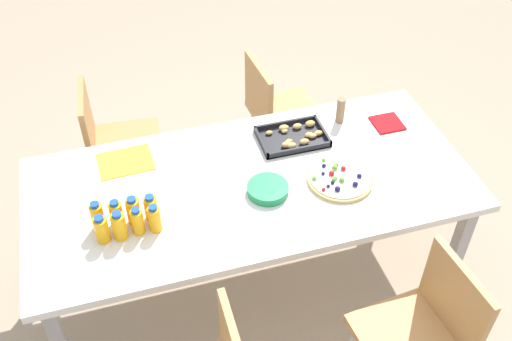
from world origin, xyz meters
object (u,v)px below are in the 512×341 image
juice_bottle_0 (102,229)px  juice_bottle_1 (119,226)px  juice_bottle_6 (134,211)px  juice_bottle_7 (151,208)px  napkin_stack (387,123)px  chair_far_right (276,109)px  juice_bottle_4 (98,216)px  party_table (251,191)px  paper_folder (126,162)px  fruit_pizza (340,179)px  snack_tray (294,137)px  chair_near_right (424,328)px  juice_bottle_5 (116,214)px  plate_stack (268,189)px  juice_bottle_3 (155,219)px  cardboard_tube (341,110)px  chair_far_left (113,140)px  juice_bottle_2 (138,221)px

juice_bottle_0 → juice_bottle_1: (0.07, -0.00, 0.00)m
juice_bottle_6 → juice_bottle_7: bearing=0.2°
napkin_stack → juice_bottle_6: bearing=-167.0°
chair_far_right → juice_bottle_4: 1.45m
party_table → paper_folder: 0.63m
fruit_pizza → snack_tray: fruit_pizza is taller
juice_bottle_0 → chair_near_right: bearing=-28.3°
juice_bottle_5 → plate_stack: size_ratio=0.70×
juice_bottle_3 → paper_folder: juice_bottle_3 is taller
juice_bottle_5 → juice_bottle_6: size_ratio=0.95×
chair_near_right → juice_bottle_3: juice_bottle_3 is taller
juice_bottle_0 → cardboard_tube: (1.27, 0.47, 0.01)m
snack_tray → napkin_stack: 0.51m
juice_bottle_7 → plate_stack: (0.54, 0.01, -0.04)m
juice_bottle_6 → napkin_stack: juice_bottle_6 is taller
party_table → chair_far_right: bearing=63.9°
juice_bottle_7 → cardboard_tube: 1.13m
juice_bottle_3 → plate_stack: juice_bottle_3 is taller
juice_bottle_4 → juice_bottle_5: size_ratio=1.10×
party_table → snack_tray: bearing=38.7°
chair_far_left → plate_stack: 1.13m
juice_bottle_3 → fruit_pizza: bearing=3.7°
juice_bottle_2 → juice_bottle_5: juice_bottle_2 is taller
juice_bottle_0 → plate_stack: bearing=5.6°
juice_bottle_6 → napkin_stack: bearing=13.0°
chair_far_left → plate_stack: size_ratio=4.32×
juice_bottle_2 → juice_bottle_7: bearing=44.0°
juice_bottle_1 → juice_bottle_5: juice_bottle_1 is taller
chair_far_left → cardboard_tube: size_ratio=5.80×
juice_bottle_3 → juice_bottle_4: juice_bottle_4 is taller
juice_bottle_5 → juice_bottle_3: bearing=-27.2°
chair_near_right → fruit_pizza: bearing=3.5°
juice_bottle_0 → napkin_stack: (1.51, 0.38, -0.06)m
plate_stack → snack_tray: bearing=53.8°
napkin_stack → cardboard_tube: 0.26m
juice_bottle_0 → juice_bottle_3: same height
juice_bottle_1 → juice_bottle_3: 0.15m
juice_bottle_0 → juice_bottle_4: 0.08m
party_table → plate_stack: 0.14m
juice_bottle_1 → plate_stack: juice_bottle_1 is taller
juice_bottle_5 → chair_far_right: bearing=41.2°
juice_bottle_4 → chair_far_right: bearing=39.2°
juice_bottle_3 → juice_bottle_6: juice_bottle_6 is taller
juice_bottle_3 → napkin_stack: juice_bottle_3 is taller
chair_far_right → juice_bottle_4: size_ratio=5.56×
plate_stack → paper_folder: 0.72m
party_table → juice_bottle_6: size_ratio=14.62×
party_table → juice_bottle_2: size_ratio=14.96×
plate_stack → juice_bottle_1: bearing=-173.4°
juice_bottle_6 → paper_folder: juice_bottle_6 is taller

